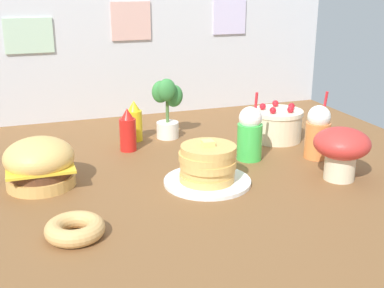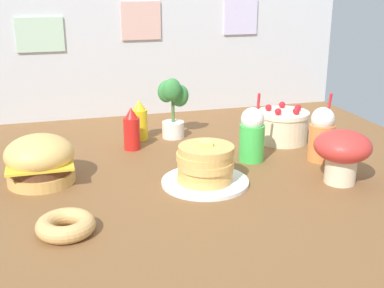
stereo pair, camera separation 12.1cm
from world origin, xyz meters
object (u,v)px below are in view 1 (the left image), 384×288
at_px(pancake_stack, 207,167).
at_px(donut_pink_glaze, 75,228).
at_px(potted_plant, 167,106).
at_px(orange_float_cup, 318,132).
at_px(burger, 40,163).
at_px(mustard_bottle, 134,122).
at_px(mushroom_stool, 342,148).
at_px(cream_soda_cup, 250,134).
at_px(layer_cake, 277,125).
at_px(ketchup_bottle, 128,131).

distance_m(pancake_stack, donut_pink_glaze, 0.61).
distance_m(donut_pink_glaze, potted_plant, 1.07).
bearing_deg(orange_float_cup, burger, 176.47).
distance_m(burger, orange_float_cup, 1.20).
height_order(mustard_bottle, potted_plant, potted_plant).
relative_size(donut_pink_glaze, mushroom_stool, 0.85).
bearing_deg(donut_pink_glaze, mustard_bottle, 65.95).
xyz_separation_m(burger, mustard_bottle, (0.48, 0.45, 0.00)).
bearing_deg(cream_soda_cup, mushroom_stool, -54.15).
xyz_separation_m(layer_cake, mustard_bottle, (-0.67, 0.23, 0.02)).
relative_size(layer_cake, ketchup_bottle, 1.25).
xyz_separation_m(mustard_bottle, cream_soda_cup, (0.42, -0.44, 0.03)).
bearing_deg(potted_plant, donut_pink_glaze, -122.63).
bearing_deg(layer_cake, pancake_stack, -141.98).
relative_size(orange_float_cup, potted_plant, 0.98).
distance_m(layer_cake, ketchup_bottle, 0.74).
relative_size(pancake_stack, mushroom_stool, 1.55).
xyz_separation_m(donut_pink_glaze, potted_plant, (0.57, 0.90, 0.14)).
bearing_deg(pancake_stack, ketchup_bottle, 112.48).
relative_size(pancake_stack, orange_float_cup, 1.13).
height_order(pancake_stack, mustard_bottle, mustard_bottle).
bearing_deg(mustard_bottle, cream_soda_cup, -46.18).
xyz_separation_m(donut_pink_glaze, mushroom_stool, (1.07, 0.14, 0.10)).
xyz_separation_m(layer_cake, donut_pink_glaze, (-1.08, -0.68, -0.05)).
relative_size(pancake_stack, donut_pink_glaze, 1.83).
bearing_deg(cream_soda_cup, ketchup_bottle, 148.30).
bearing_deg(mustard_bottle, ketchup_bottle, -114.60).
height_order(ketchup_bottle, orange_float_cup, orange_float_cup).
relative_size(mustard_bottle, potted_plant, 0.66).
distance_m(layer_cake, potted_plant, 0.56).
bearing_deg(layer_cake, orange_float_cup, -81.06).
height_order(layer_cake, cream_soda_cup, cream_soda_cup).
relative_size(burger, mustard_bottle, 1.33).
bearing_deg(mushroom_stool, layer_cake, 89.00).
distance_m(burger, mustard_bottle, 0.65).
distance_m(mustard_bottle, donut_pink_glaze, 1.00).
height_order(mustard_bottle, orange_float_cup, orange_float_cup).
distance_m(burger, layer_cake, 1.17).
distance_m(pancake_stack, potted_plant, 0.64).
bearing_deg(layer_cake, mushroom_stool, -91.00).
bearing_deg(pancake_stack, donut_pink_glaze, -153.89).
bearing_deg(burger, potted_plant, 33.72).
distance_m(pancake_stack, layer_cake, 0.67).
bearing_deg(layer_cake, donut_pink_glaze, -147.65).
height_order(burger, cream_soda_cup, cream_soda_cup).
distance_m(mustard_bottle, potted_plant, 0.18).
height_order(burger, donut_pink_glaze, burger).
distance_m(burger, cream_soda_cup, 0.90).
bearing_deg(donut_pink_glaze, mushroom_stool, 7.22).
bearing_deg(potted_plant, layer_cake, -22.94).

